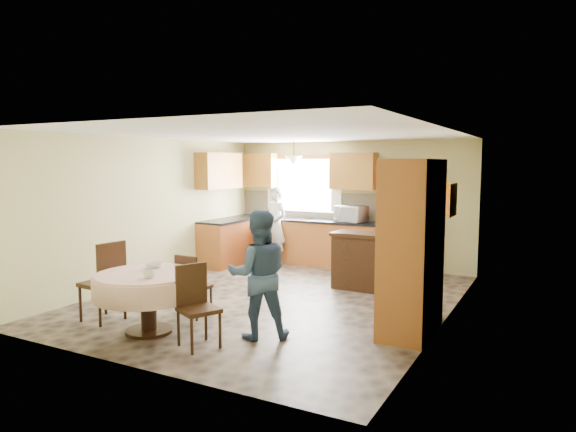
# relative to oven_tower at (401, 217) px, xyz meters

# --- Properties ---
(floor) EXTENTS (5.00, 6.00, 0.01)m
(floor) POSITION_rel_oven_tower_xyz_m (-1.15, -2.69, -1.06)
(floor) COLOR #705F4F
(floor) RESTS_ON ground
(ceiling) EXTENTS (5.00, 6.00, 0.01)m
(ceiling) POSITION_rel_oven_tower_xyz_m (-1.15, -2.69, 1.44)
(ceiling) COLOR white
(ceiling) RESTS_ON wall_back
(wall_back) EXTENTS (5.00, 0.02, 2.50)m
(wall_back) POSITION_rel_oven_tower_xyz_m (-1.15, 0.31, 0.19)
(wall_back) COLOR #BFBB7A
(wall_back) RESTS_ON floor
(wall_front) EXTENTS (5.00, 0.02, 2.50)m
(wall_front) POSITION_rel_oven_tower_xyz_m (-1.15, -5.69, 0.19)
(wall_front) COLOR #BFBB7A
(wall_front) RESTS_ON floor
(wall_left) EXTENTS (0.02, 6.00, 2.50)m
(wall_left) POSITION_rel_oven_tower_xyz_m (-3.65, -2.69, 0.19)
(wall_left) COLOR #BFBB7A
(wall_left) RESTS_ON floor
(wall_right) EXTENTS (0.02, 6.00, 2.50)m
(wall_right) POSITION_rel_oven_tower_xyz_m (1.35, -2.69, 0.19)
(wall_right) COLOR #BFBB7A
(wall_right) RESTS_ON floor
(window) EXTENTS (1.40, 0.03, 1.10)m
(window) POSITION_rel_oven_tower_xyz_m (-2.15, 0.29, 0.54)
(window) COLOR white
(window) RESTS_ON wall_back
(curtain_left) EXTENTS (0.22, 0.02, 1.15)m
(curtain_left) POSITION_rel_oven_tower_xyz_m (-2.90, 0.24, 0.59)
(curtain_left) COLOR white
(curtain_left) RESTS_ON wall_back
(curtain_right) EXTENTS (0.22, 0.02, 1.15)m
(curtain_right) POSITION_rel_oven_tower_xyz_m (-1.40, 0.24, 0.59)
(curtain_right) COLOR white
(curtain_right) RESTS_ON wall_back
(base_cab_back) EXTENTS (3.30, 0.60, 0.88)m
(base_cab_back) POSITION_rel_oven_tower_xyz_m (-2.00, 0.01, -0.62)
(base_cab_back) COLOR #C37534
(base_cab_back) RESTS_ON floor
(counter_back) EXTENTS (3.30, 0.64, 0.04)m
(counter_back) POSITION_rel_oven_tower_xyz_m (-2.00, 0.01, -0.16)
(counter_back) COLOR black
(counter_back) RESTS_ON base_cab_back
(base_cab_left) EXTENTS (0.60, 1.20, 0.88)m
(base_cab_left) POSITION_rel_oven_tower_xyz_m (-3.35, -0.89, -0.62)
(base_cab_left) COLOR #C37534
(base_cab_left) RESTS_ON floor
(counter_left) EXTENTS (0.64, 1.20, 0.04)m
(counter_left) POSITION_rel_oven_tower_xyz_m (-3.35, -0.89, -0.16)
(counter_left) COLOR black
(counter_left) RESTS_ON base_cab_left
(backsplash) EXTENTS (3.30, 0.02, 0.55)m
(backsplash) POSITION_rel_oven_tower_xyz_m (-2.00, 0.30, 0.12)
(backsplash) COLOR tan
(backsplash) RESTS_ON wall_back
(wall_cab_left) EXTENTS (0.85, 0.33, 0.72)m
(wall_cab_left) POSITION_rel_oven_tower_xyz_m (-3.20, 0.15, 0.85)
(wall_cab_left) COLOR #BB7B2E
(wall_cab_left) RESTS_ON wall_back
(wall_cab_right) EXTENTS (0.90, 0.33, 0.72)m
(wall_cab_right) POSITION_rel_oven_tower_xyz_m (-1.00, 0.15, 0.85)
(wall_cab_right) COLOR #BB7B2E
(wall_cab_right) RESTS_ON wall_back
(wall_cab_side) EXTENTS (0.33, 1.20, 0.72)m
(wall_cab_side) POSITION_rel_oven_tower_xyz_m (-3.48, -0.89, 0.85)
(wall_cab_side) COLOR #BB7B2E
(wall_cab_side) RESTS_ON wall_left
(oven_tower) EXTENTS (0.66, 0.62, 2.12)m
(oven_tower) POSITION_rel_oven_tower_xyz_m (0.00, 0.00, 0.00)
(oven_tower) COLOR #C37534
(oven_tower) RESTS_ON floor
(oven_upper) EXTENTS (0.56, 0.01, 0.45)m
(oven_upper) POSITION_rel_oven_tower_xyz_m (0.00, -0.31, 0.19)
(oven_upper) COLOR black
(oven_upper) RESTS_ON oven_tower
(oven_lower) EXTENTS (0.56, 0.01, 0.45)m
(oven_lower) POSITION_rel_oven_tower_xyz_m (0.00, -0.31, -0.31)
(oven_lower) COLOR black
(oven_lower) RESTS_ON oven_tower
(pendant) EXTENTS (0.36, 0.36, 0.18)m
(pendant) POSITION_rel_oven_tower_xyz_m (-2.15, -0.19, 1.06)
(pendant) COLOR beige
(pendant) RESTS_ON ceiling
(sideboard) EXTENTS (1.24, 0.55, 0.88)m
(sideboard) POSITION_rel_oven_tower_xyz_m (-0.07, -1.51, -0.62)
(sideboard) COLOR #3A220F
(sideboard) RESTS_ON floor
(space_heater) EXTENTS (0.42, 0.36, 0.49)m
(space_heater) POSITION_rel_oven_tower_xyz_m (1.05, -2.63, -0.82)
(space_heater) COLOR black
(space_heater) RESTS_ON floor
(cupboard) EXTENTS (0.56, 1.11, 2.12)m
(cupboard) POSITION_rel_oven_tower_xyz_m (1.07, -3.31, 0.00)
(cupboard) COLOR #C37534
(cupboard) RESTS_ON floor
(dining_table) EXTENTS (1.30, 1.30, 0.74)m
(dining_table) POSITION_rel_oven_tower_xyz_m (-1.77, -4.80, -0.48)
(dining_table) COLOR #3A220F
(dining_table) RESTS_ON floor
(chair_left) EXTENTS (0.49, 0.49, 1.06)m
(chair_left) POSITION_rel_oven_tower_xyz_m (-2.56, -4.73, -0.47)
(chair_left) COLOR #3A220F
(chair_left) RESTS_ON floor
(chair_back) EXTENTS (0.38, 0.38, 0.86)m
(chair_back) POSITION_rel_oven_tower_xyz_m (-1.70, -4.07, -0.59)
(chair_back) COLOR #3A220F
(chair_back) RESTS_ON floor
(chair_right) EXTENTS (0.54, 0.54, 0.93)m
(chair_right) POSITION_rel_oven_tower_xyz_m (-0.98, -4.88, -0.55)
(chair_right) COLOR #3A220F
(chair_right) RESTS_ON floor
(framed_picture) EXTENTS (0.06, 0.55, 0.46)m
(framed_picture) POSITION_rel_oven_tower_xyz_m (1.32, -2.21, 0.51)
(framed_picture) COLOR gold
(framed_picture) RESTS_ON wall_right
(microwave) EXTENTS (0.64, 0.49, 0.32)m
(microwave) POSITION_rel_oven_tower_xyz_m (-0.98, -0.04, 0.02)
(microwave) COLOR silver
(microwave) RESTS_ON counter_back
(person_sink) EXTENTS (0.68, 0.57, 1.59)m
(person_sink) POSITION_rel_oven_tower_xyz_m (-2.47, -0.39, -0.26)
(person_sink) COLOR silver
(person_sink) RESTS_ON floor
(person_dining) EXTENTS (0.94, 0.90, 1.53)m
(person_dining) POSITION_rel_oven_tower_xyz_m (-0.48, -4.32, -0.30)
(person_dining) COLOR #344D73
(person_dining) RESTS_ON floor
(bowl_sideboard) EXTENTS (0.26, 0.26, 0.06)m
(bowl_sideboard) POSITION_rel_oven_tower_xyz_m (-0.46, -1.51, -0.15)
(bowl_sideboard) COLOR #B2B2B2
(bowl_sideboard) RESTS_ON sideboard
(bottle_sideboard) EXTENTS (0.15, 0.15, 0.32)m
(bottle_sideboard) POSITION_rel_oven_tower_xyz_m (0.33, -1.51, -0.02)
(bottle_sideboard) COLOR silver
(bottle_sideboard) RESTS_ON sideboard
(cup_table) EXTENTS (0.16, 0.16, 0.11)m
(cup_table) POSITION_rel_oven_tower_xyz_m (-1.55, -5.00, -0.27)
(cup_table) COLOR #B2B2B2
(cup_table) RESTS_ON dining_table
(bowl_table) EXTENTS (0.23, 0.23, 0.06)m
(bowl_table) POSITION_rel_oven_tower_xyz_m (-1.91, -4.54, -0.29)
(bowl_table) COLOR #B2B2B2
(bowl_table) RESTS_ON dining_table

